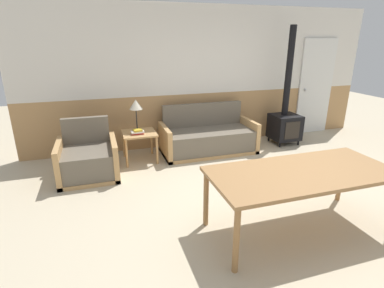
% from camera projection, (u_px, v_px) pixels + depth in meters
% --- Properties ---
extents(ground_plane, '(16.00, 16.00, 0.00)m').
position_uv_depth(ground_plane, '(274.00, 201.00, 4.05)').
color(ground_plane, beige).
extents(wall_back, '(7.20, 0.06, 2.70)m').
position_uv_depth(wall_back, '(208.00, 77.00, 5.97)').
color(wall_back, tan).
rests_on(wall_back, ground_plane).
extents(couch, '(1.77, 0.82, 0.89)m').
position_uv_depth(couch, '(208.00, 138.00, 5.75)').
color(couch, tan).
rests_on(couch, ground_plane).
extents(armchair, '(0.89, 0.87, 0.87)m').
position_uv_depth(armchair, '(88.00, 160.00, 4.72)').
color(armchair, tan).
rests_on(armchair, ground_plane).
extents(side_table, '(0.58, 0.58, 0.53)m').
position_uv_depth(side_table, '(139.00, 137.00, 5.28)').
color(side_table, tan).
rests_on(side_table, ground_plane).
extents(table_lamp, '(0.23, 0.23, 0.56)m').
position_uv_depth(table_lamp, '(136.00, 106.00, 5.19)').
color(table_lamp, '#262628').
rests_on(table_lamp, side_table).
extents(book_stack, '(0.23, 0.16, 0.08)m').
position_uv_depth(book_stack, '(138.00, 132.00, 5.15)').
color(book_stack, '#B22823').
rests_on(book_stack, side_table).
extents(dining_table, '(2.04, 0.92, 0.73)m').
position_uv_depth(dining_table, '(302.00, 176.00, 3.24)').
color(dining_table, '#9E7042').
rests_on(dining_table, ground_plane).
extents(wood_stove, '(0.55, 0.54, 2.33)m').
position_uv_depth(wood_stove, '(285.00, 118.00, 6.16)').
color(wood_stove, black).
rests_on(wood_stove, ground_plane).
extents(entry_door, '(0.85, 0.09, 2.09)m').
position_uv_depth(entry_door, '(315.00, 87.00, 6.75)').
color(entry_door, white).
rests_on(entry_door, ground_plane).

